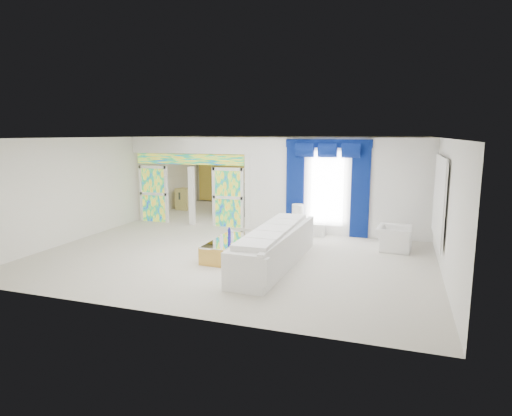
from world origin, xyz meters
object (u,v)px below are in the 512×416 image
(white_sofa, at_px, (275,249))
(coffee_table, at_px, (228,248))
(armchair, at_px, (394,238))
(console_table, at_px, (307,229))
(grand_piano, at_px, (246,199))

(white_sofa, distance_m, coffee_table, 1.39)
(white_sofa, distance_m, armchair, 3.54)
(coffee_table, height_order, armchair, armchair)
(coffee_table, relative_size, armchair, 1.96)
(console_table, distance_m, armchair, 2.75)
(coffee_table, xyz_separation_m, armchair, (4.04, 2.00, 0.11))
(white_sofa, relative_size, grand_piano, 2.06)
(coffee_table, bearing_deg, console_table, 63.58)
(white_sofa, xyz_separation_m, grand_piano, (-3.09, 6.56, 0.11))
(armchair, bearing_deg, coffee_table, 121.46)
(white_sofa, xyz_separation_m, console_table, (0.10, 3.23, -0.21))
(white_sofa, bearing_deg, armchair, 42.71)
(grand_piano, bearing_deg, console_table, -31.22)
(console_table, distance_m, grand_piano, 4.63)
(coffee_table, bearing_deg, white_sofa, -12.53)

